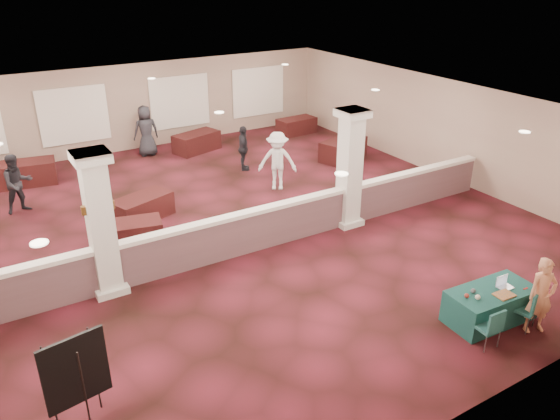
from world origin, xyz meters
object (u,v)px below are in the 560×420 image
conf_chair_side (491,325)px  attendee_c (243,148)px  far_table_back_left (25,173)px  far_table_back_center (197,142)px  near_table (490,305)px  woman (541,296)px  attendee_b (277,161)px  conf_chair_main (529,307)px  far_table_front_center (143,208)px  far_table_front_right (343,149)px  attendee_d (146,131)px  attendee_a (18,184)px  far_table_back_right (296,126)px  easel_board (76,372)px  far_table_front_left (129,234)px

conf_chair_side → attendee_c: attendee_c is taller
far_table_back_left → far_table_back_center: size_ratio=1.07×
near_table → woman: (0.49, -0.70, 0.44)m
far_table_back_left → attendee_b: size_ratio=1.00×
conf_chair_main → near_table: bearing=106.8°
far_table_front_center → far_table_front_right: 7.96m
conf_chair_side → attendee_d: 14.20m
near_table → attendee_a: bearing=128.0°
conf_chair_main → far_table_back_right: size_ratio=0.53×
conf_chair_side → attendee_a: attendee_a is taller
attendee_d → far_table_back_right: bearing=178.1°
near_table → conf_chair_main: size_ratio=2.09×
near_table → attendee_a: (-7.24, 10.50, 0.51)m
easel_board → far_table_front_right: (11.07, 8.02, -0.69)m
far_table_front_left → attendee_b: (5.18, 1.38, 0.59)m
woman → far_table_back_right: 14.09m
far_table_front_center → far_table_back_right: bearing=30.3°
conf_chair_side → far_table_back_right: conf_chair_side is taller
easel_board → far_table_back_right: size_ratio=1.04×
easel_board → attendee_d: (5.13, 12.14, -0.13)m
conf_chair_side → woman: 1.25m
attendee_a → near_table: bearing=-67.2°
woman → far_table_back_right: size_ratio=0.98×
conf_chair_main → easel_board: easel_board is taller
attendee_b → attendee_c: (-0.11, 2.08, -0.15)m
woman → far_table_front_left: size_ratio=0.96×
woman → attendee_b: bearing=114.7°
near_table → far_table_front_right: bearing=73.2°
easel_board → woman: 8.36m
woman → far_table_front_right: woman is taller
near_table → attendee_b: bearing=93.8°
near_table → easel_board: 7.77m
far_table_back_left → attendee_c: attendee_c is taller
conf_chair_main → attendee_c: attendee_c is taller
woman → far_table_front_center: bearing=140.1°
easel_board → far_table_back_center: bearing=49.9°
conf_chair_main → far_table_back_left: size_ratio=0.46×
far_table_front_left → far_table_back_center: 7.66m
far_table_front_left → far_table_front_center: bearing=60.0°
far_table_back_right → attendee_a: 11.30m
far_table_back_right → attendee_d: bearing=175.4°
easel_board → attendee_b: size_ratio=0.90×
woman → attendee_d: 14.51m
attendee_a → attendee_b: 7.55m
far_table_front_right → far_table_front_center: bearing=-171.5°
easel_board → far_table_front_left: bearing=56.8°
conf_chair_main → woman: 0.33m
near_table → far_table_front_left: near_table is taller
far_table_front_center → easel_board: bearing=-115.0°
near_table → attendee_d: (-2.48, 13.50, 0.59)m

